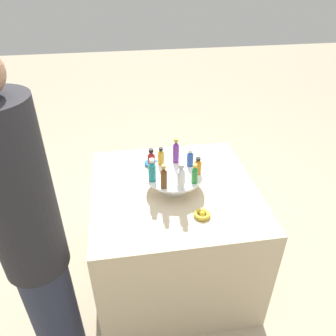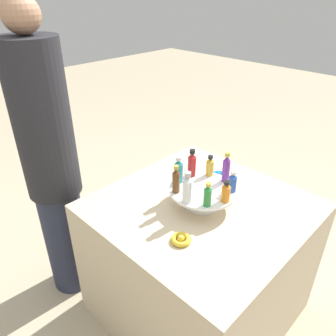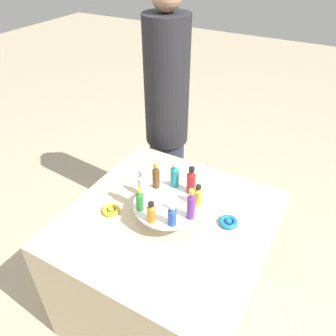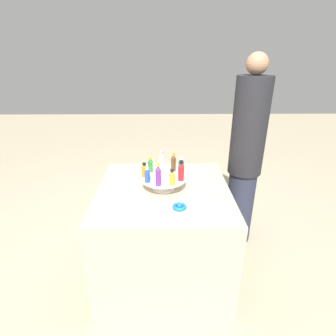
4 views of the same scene
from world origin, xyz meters
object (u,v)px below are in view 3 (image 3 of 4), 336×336
object	(u,v)px
ribbon_bow_blue	(228,222)
person_figure	(167,120)
bottle_orange	(151,213)
ribbon_bow_gold	(111,210)
bottle_brown	(156,176)
bottle_red	(191,181)
bottle_clear	(142,184)
bottle_green	(140,200)
bottle_purple	(191,205)
bottle_gold	(198,196)
bottle_teal	(175,175)
bottle_blue	(172,216)
display_stand	(168,207)

from	to	relation	value
ribbon_bow_blue	person_figure	xyz separation A→B (m)	(-0.64, 0.57, 0.08)
bottle_orange	ribbon_bow_gold	xyz separation A→B (m)	(-0.24, 0.03, -0.12)
bottle_brown	person_figure	world-z (taller)	person_figure
bottle_red	bottle_clear	distance (m)	0.22
bottle_brown	bottle_orange	bearing A→B (deg)	-64.11
bottle_green	person_figure	xyz separation A→B (m)	(-0.30, 0.76, -0.05)
bottle_clear	ribbon_bow_gold	distance (m)	0.21
bottle_purple	bottle_brown	size ratio (longest dim) A/B	1.12
bottle_clear	ribbon_bow_blue	distance (m)	0.42
ribbon_bow_gold	bottle_orange	bearing A→B (deg)	-6.95
bottle_gold	bottle_red	xyz separation A→B (m)	(-0.06, 0.06, 0.01)
bottle_red	bottle_brown	distance (m)	0.16
bottle_green	bottle_gold	bearing A→B (deg)	35.89
bottle_teal	bottle_blue	xyz separation A→B (m)	(0.11, -0.23, -0.01)
bottle_orange	ribbon_bow_gold	distance (m)	0.28
display_stand	person_figure	world-z (taller)	person_figure
ribbon_bow_gold	ribbon_bow_blue	bearing A→B (deg)	20.97
bottle_orange	bottle_blue	xyz separation A→B (m)	(0.08, 0.02, 0.00)
bottle_red	bottle_brown	size ratio (longest dim) A/B	1.03
bottle_red	bottle_gold	bearing A→B (deg)	-44.11
display_stand	bottle_red	distance (m)	0.16
bottle_green	ribbon_bow_gold	world-z (taller)	bottle_green
bottle_red	bottle_brown	xyz separation A→B (m)	(-0.16, -0.04, -0.00)
bottle_teal	bottle_blue	size ratio (longest dim) A/B	1.29
bottle_red	bottle_blue	xyz separation A→B (m)	(0.02, -0.22, -0.02)
bottle_orange	bottle_red	bearing A→B (deg)	75.89
bottle_teal	ribbon_bow_blue	xyz separation A→B (m)	(0.29, -0.03, -0.14)
bottle_brown	bottle_purple	bearing A→B (deg)	-24.11
bottle_gold	bottle_clear	size ratio (longest dim) A/B	0.73
bottle_gold	bottle_blue	world-z (taller)	bottle_gold
bottle_purple	bottle_red	xyz separation A→B (m)	(-0.07, 0.15, -0.01)
bottle_green	bottle_blue	distance (m)	0.16
bottle_brown	ribbon_bow_gold	bearing A→B (deg)	-131.32
bottle_brown	bottle_green	world-z (taller)	bottle_brown
bottle_clear	bottle_orange	bearing A→B (deg)	-44.11
bottle_gold	person_figure	distance (m)	0.79
bottle_teal	bottle_purple	bearing A→B (deg)	-44.11
bottle_green	display_stand	bearing A→B (deg)	45.89
display_stand	ribbon_bow_blue	size ratio (longest dim) A/B	3.65
bottle_brown	bottle_green	xyz separation A→B (m)	(0.02, -0.16, -0.01)
display_stand	bottle_teal	bearing A→B (deg)	105.89
ribbon_bow_gold	bottle_gold	bearing A→B (deg)	22.54
display_stand	ribbon_bow_gold	world-z (taller)	display_stand
display_stand	bottle_clear	bearing A→B (deg)	-174.11
ribbon_bow_gold	person_figure	distance (m)	0.78
display_stand	bottle_purple	distance (m)	0.16
display_stand	ribbon_bow_blue	world-z (taller)	display_stand
ribbon_bow_blue	ribbon_bow_gold	size ratio (longest dim) A/B	1.02
display_stand	bottle_red	bearing A→B (deg)	65.89
bottle_green	bottle_purple	bearing A→B (deg)	15.89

